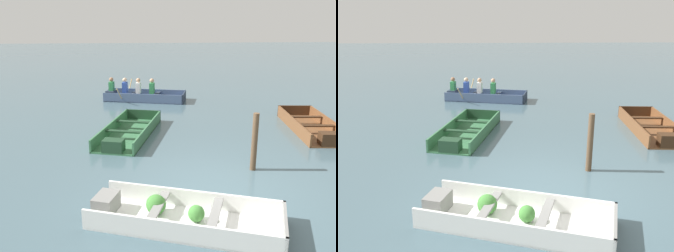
# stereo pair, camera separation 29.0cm
# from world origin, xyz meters

# --- Properties ---
(ground_plane) EXTENTS (80.00, 80.00, 0.00)m
(ground_plane) POSITION_xyz_m (0.00, 0.00, 0.00)
(ground_plane) COLOR #47606B
(dinghy_white_foreground) EXTENTS (3.53, 2.19, 0.40)m
(dinghy_white_foreground) POSITION_xyz_m (-0.92, -1.12, 0.14)
(dinghy_white_foreground) COLOR white
(dinghy_white_foreground) RESTS_ON ground
(skiff_green_near_moored) EXTENTS (2.01, 3.56, 0.36)m
(skiff_green_near_moored) POSITION_xyz_m (-1.91, 3.68, 0.12)
(skiff_green_near_moored) COLOR #387047
(skiff_green_near_moored) RESTS_ON ground
(skiff_wooden_brown_mid_moored) EXTENTS (1.44, 3.43, 0.39)m
(skiff_wooden_brown_mid_moored) POSITION_xyz_m (3.74, 3.83, 0.13)
(skiff_wooden_brown_mid_moored) COLOR brown
(skiff_wooden_brown_mid_moored) RESTS_ON ground
(rowboat_slate_blue_with_crew) EXTENTS (3.48, 2.31, 0.93)m
(rowboat_slate_blue_with_crew) POSITION_xyz_m (-1.61, 8.57, 0.24)
(rowboat_slate_blue_with_crew) COLOR #475B7F
(rowboat_slate_blue_with_crew) RESTS_ON ground
(mooring_post) EXTENTS (0.14, 0.14, 1.37)m
(mooring_post) POSITION_xyz_m (1.08, 1.05, 0.68)
(mooring_post) COLOR brown
(mooring_post) RESTS_ON ground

